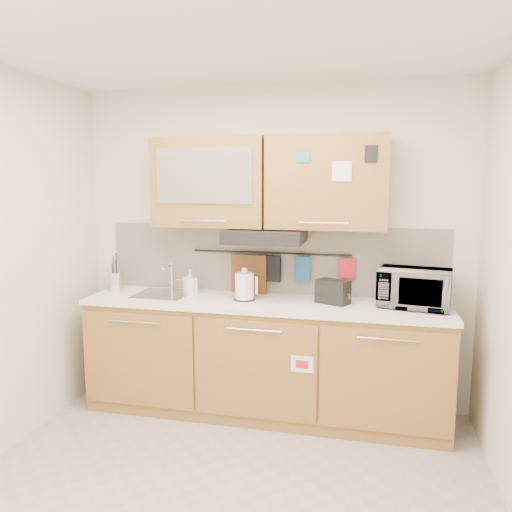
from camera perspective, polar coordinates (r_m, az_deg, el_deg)
The scene contains 19 objects.
floor at distance 3.21m, azimuth -4.24°, elevation -26.45°, with size 3.20×3.20×0.00m, color #9E9993.
ceiling at distance 2.74m, azimuth -4.89°, elevation 24.66°, with size 3.20×3.20×0.00m, color white.
wall_back at distance 4.12m, azimuth 1.80°, elevation 1.00°, with size 3.20×3.20×0.00m, color silver.
base_cabinet at distance 4.04m, azimuth 0.86°, elevation -12.23°, with size 2.80×0.64×0.88m.
countertop at distance 3.90m, azimuth 0.87°, elevation -5.42°, with size 2.82×0.62×0.04m, color white.
backsplash at distance 4.12m, azimuth 1.76°, elevation -0.40°, with size 2.80×0.02×0.56m, color silver.
upper_cabinets at distance 3.91m, azimuth 1.25°, elevation 8.40°, with size 1.82×0.37×0.70m.
range_hood at distance 3.86m, azimuth 1.08°, elevation 2.30°, with size 0.60×0.46×0.10m, color black.
sink at distance 4.17m, azimuth -10.59°, elevation -4.31°, with size 0.42×0.40×0.26m.
utensil_rail at distance 4.08m, azimuth 1.66°, elevation 0.36°, with size 0.02×0.02×1.30m, color black.
utensil_crock at distance 4.40m, azimuth -15.74°, elevation -2.77°, with size 0.16×0.16×0.32m.
kettle at distance 3.89m, azimuth -1.31°, elevation -3.58°, with size 0.19×0.18×0.26m.
toaster at distance 3.83m, azimuth 8.78°, elevation -4.02°, with size 0.27×0.23×0.18m.
microwave at distance 3.85m, azimuth 17.64°, elevation -3.53°, with size 0.51×0.34×0.28m, color #999999.
soap_bottle at distance 4.14m, azimuth -7.53°, elevation -2.93°, with size 0.09×0.09×0.20m, color #999999.
cutting_board at distance 4.14m, azimuth -0.83°, elevation -2.46°, with size 0.31×0.02×0.38m, color brown.
oven_mitt at distance 4.04m, azimuth 5.36°, elevation -1.51°, with size 0.12×0.03×0.20m, color #1F538F.
dark_pouch at distance 4.08m, azimuth 1.89°, elevation -1.45°, with size 0.14×0.04×0.21m, color black.
pot_holder at distance 4.00m, azimuth 10.34°, elevation -1.36°, with size 0.13×0.02×0.16m, color red.
Camera 1 is at (0.80, -2.51, 1.83)m, focal length 35.00 mm.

